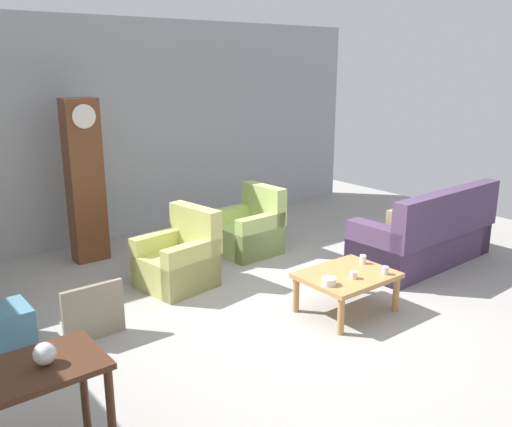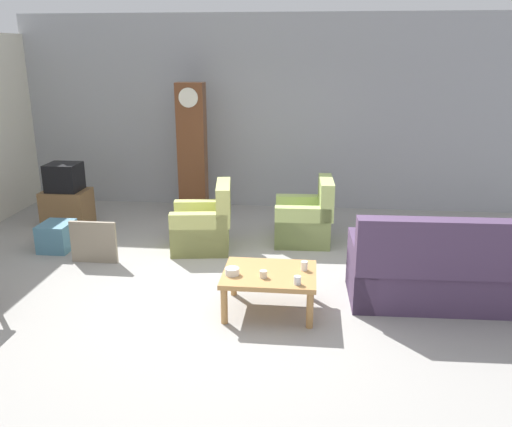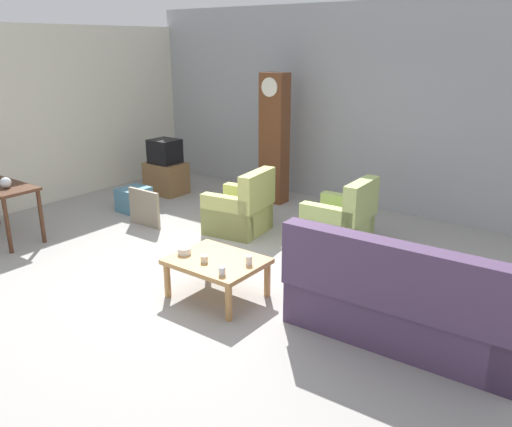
{
  "view_description": "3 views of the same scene",
  "coord_description": "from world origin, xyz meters",
  "px_view_note": "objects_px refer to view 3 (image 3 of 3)",
  "views": [
    {
      "loc": [
        -3.7,
        -4.0,
        2.57
      ],
      "look_at": [
        0.1,
        0.82,
        0.87
      ],
      "focal_mm": 38.35,
      "sensor_mm": 36.0,
      "label": 1
    },
    {
      "loc": [
        0.77,
        -5.39,
        2.62
      ],
      "look_at": [
        0.11,
        0.79,
        0.7
      ],
      "focal_mm": 37.16,
      "sensor_mm": 36.0,
      "label": 2
    },
    {
      "loc": [
        3.7,
        -4.16,
        2.61
      ],
      "look_at": [
        0.34,
        0.36,
        0.73
      ],
      "focal_mm": 36.34,
      "sensor_mm": 36.0,
      "label": 3
    }
  ],
  "objects_px": {
    "armchair_olive_far": "(341,223)",
    "tv_stand_cabinet": "(166,178)",
    "armchair_olive_near": "(241,212)",
    "coffee_table_wood": "(217,265)",
    "glass_dome_cloche": "(6,183)",
    "storage_box_blue": "(134,199)",
    "bowl_white_stacked": "(185,251)",
    "cup_blue_rimmed": "(222,271)",
    "framed_picture_leaning": "(144,208)",
    "cup_white_porcelain": "(249,260)",
    "couch_floral": "(403,305)",
    "grandfather_clock": "(274,139)",
    "tv_crt": "(165,151)",
    "cup_cream_tall": "(204,259)"
  },
  "relations": [
    {
      "from": "armchair_olive_far",
      "to": "tv_stand_cabinet",
      "type": "relative_size",
      "value": 1.35
    },
    {
      "from": "armchair_olive_near",
      "to": "coffee_table_wood",
      "type": "relative_size",
      "value": 0.96
    },
    {
      "from": "armchair_olive_far",
      "to": "glass_dome_cloche",
      "type": "xyz_separation_m",
      "value": [
        -3.58,
        -2.6,
        0.54
      ]
    },
    {
      "from": "storage_box_blue",
      "to": "glass_dome_cloche",
      "type": "height_order",
      "value": "glass_dome_cloche"
    },
    {
      "from": "coffee_table_wood",
      "to": "bowl_white_stacked",
      "type": "height_order",
      "value": "bowl_white_stacked"
    },
    {
      "from": "armchair_olive_near",
      "to": "cup_blue_rimmed",
      "type": "height_order",
      "value": "armchair_olive_near"
    },
    {
      "from": "framed_picture_leaning",
      "to": "glass_dome_cloche",
      "type": "distance_m",
      "value": 1.88
    },
    {
      "from": "armchair_olive_far",
      "to": "cup_white_porcelain",
      "type": "height_order",
      "value": "armchair_olive_far"
    },
    {
      "from": "coffee_table_wood",
      "to": "tv_stand_cabinet",
      "type": "bearing_deg",
      "value": 143.31
    },
    {
      "from": "couch_floral",
      "to": "grandfather_clock",
      "type": "xyz_separation_m",
      "value": [
        -3.42,
        2.88,
        0.73
      ]
    },
    {
      "from": "cup_white_porcelain",
      "to": "coffee_table_wood",
      "type": "bearing_deg",
      "value": -165.08
    },
    {
      "from": "couch_floral",
      "to": "coffee_table_wood",
      "type": "distance_m",
      "value": 1.94
    },
    {
      "from": "tv_crt",
      "to": "cup_blue_rimmed",
      "type": "bearing_deg",
      "value": -37.12
    },
    {
      "from": "armchair_olive_near",
      "to": "armchair_olive_far",
      "type": "height_order",
      "value": "same"
    },
    {
      "from": "cup_cream_tall",
      "to": "grandfather_clock",
      "type": "bearing_deg",
      "value": 113.43
    },
    {
      "from": "armchair_olive_near",
      "to": "cup_white_porcelain",
      "type": "bearing_deg",
      "value": -49.42
    },
    {
      "from": "grandfather_clock",
      "to": "cup_cream_tall",
      "type": "distance_m",
      "value": 3.73
    },
    {
      "from": "tv_stand_cabinet",
      "to": "couch_floral",
      "type": "bearing_deg",
      "value": -22.17
    },
    {
      "from": "framed_picture_leaning",
      "to": "cup_white_porcelain",
      "type": "bearing_deg",
      "value": -20.02
    },
    {
      "from": "tv_crt",
      "to": "armchair_olive_far",
      "type": "bearing_deg",
      "value": -5.6
    },
    {
      "from": "storage_box_blue",
      "to": "cup_blue_rimmed",
      "type": "bearing_deg",
      "value": -27.42
    },
    {
      "from": "cup_white_porcelain",
      "to": "bowl_white_stacked",
      "type": "bearing_deg",
      "value": -164.96
    },
    {
      "from": "bowl_white_stacked",
      "to": "cup_blue_rimmed",
      "type": "bearing_deg",
      "value": -13.71
    },
    {
      "from": "tv_stand_cabinet",
      "to": "cup_cream_tall",
      "type": "height_order",
      "value": "tv_stand_cabinet"
    },
    {
      "from": "storage_box_blue",
      "to": "bowl_white_stacked",
      "type": "bearing_deg",
      "value": -30.42
    },
    {
      "from": "cup_white_porcelain",
      "to": "cup_cream_tall",
      "type": "distance_m",
      "value": 0.47
    },
    {
      "from": "tv_crt",
      "to": "cup_blue_rimmed",
      "type": "distance_m",
      "value": 4.58
    },
    {
      "from": "grandfather_clock",
      "to": "tv_crt",
      "type": "relative_size",
      "value": 4.47
    },
    {
      "from": "armchair_olive_near",
      "to": "cup_cream_tall",
      "type": "xyz_separation_m",
      "value": [
        0.98,
        -1.85,
        0.16
      ]
    },
    {
      "from": "armchair_olive_far",
      "to": "cup_cream_tall",
      "type": "bearing_deg",
      "value": -99.76
    },
    {
      "from": "grandfather_clock",
      "to": "cup_blue_rimmed",
      "type": "height_order",
      "value": "grandfather_clock"
    },
    {
      "from": "framed_picture_leaning",
      "to": "cup_white_porcelain",
      "type": "height_order",
      "value": "framed_picture_leaning"
    },
    {
      "from": "bowl_white_stacked",
      "to": "armchair_olive_near",
      "type": "bearing_deg",
      "value": 110.12
    },
    {
      "from": "storage_box_blue",
      "to": "couch_floral",
      "type": "bearing_deg",
      "value": -12.64
    },
    {
      "from": "coffee_table_wood",
      "to": "cup_blue_rimmed",
      "type": "height_order",
      "value": "cup_blue_rimmed"
    },
    {
      "from": "armchair_olive_near",
      "to": "glass_dome_cloche",
      "type": "xyz_separation_m",
      "value": [
        -2.21,
        -2.18,
        0.54
      ]
    },
    {
      "from": "cup_cream_tall",
      "to": "tv_stand_cabinet",
      "type": "bearing_deg",
      "value": 141.39
    },
    {
      "from": "glass_dome_cloche",
      "to": "cup_white_porcelain",
      "type": "height_order",
      "value": "glass_dome_cloche"
    },
    {
      "from": "grandfather_clock",
      "to": "tv_crt",
      "type": "xyz_separation_m",
      "value": [
        -1.84,
        -0.74,
        -0.31
      ]
    },
    {
      "from": "couch_floral",
      "to": "storage_box_blue",
      "type": "relative_size",
      "value": 4.5
    },
    {
      "from": "tv_stand_cabinet",
      "to": "grandfather_clock",
      "type": "bearing_deg",
      "value": 21.81
    },
    {
      "from": "cup_white_porcelain",
      "to": "armchair_olive_far",
      "type": "bearing_deg",
      "value": 90.38
    },
    {
      "from": "coffee_table_wood",
      "to": "cup_cream_tall",
      "type": "relative_size",
      "value": 12.3
    },
    {
      "from": "storage_box_blue",
      "to": "cup_cream_tall",
      "type": "bearing_deg",
      "value": -28.25
    },
    {
      "from": "armchair_olive_near",
      "to": "bowl_white_stacked",
      "type": "height_order",
      "value": "armchair_olive_near"
    },
    {
      "from": "coffee_table_wood",
      "to": "tv_crt",
      "type": "height_order",
      "value": "tv_crt"
    },
    {
      "from": "armchair_olive_far",
      "to": "tv_crt",
      "type": "relative_size",
      "value": 1.92
    },
    {
      "from": "armchair_olive_far",
      "to": "grandfather_clock",
      "type": "bearing_deg",
      "value": 149.34
    },
    {
      "from": "coffee_table_wood",
      "to": "bowl_white_stacked",
      "type": "relative_size",
      "value": 6.63
    },
    {
      "from": "armchair_olive_near",
      "to": "cup_cream_tall",
      "type": "distance_m",
      "value": 2.1
    }
  ]
}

